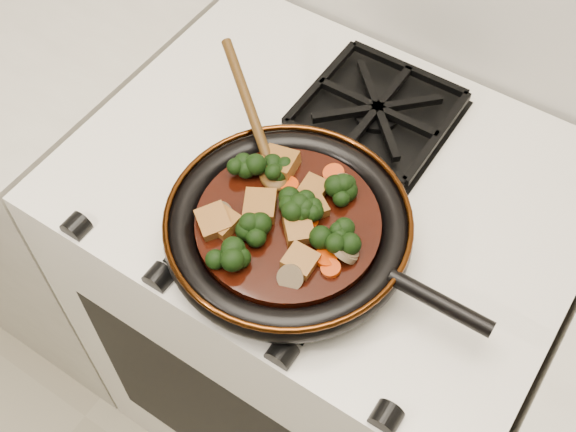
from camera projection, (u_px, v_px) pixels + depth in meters
The scene contains 35 objects.
stove at pixel (319, 314), 1.45m from camera, with size 0.76×0.60×0.90m, color silver.
burner_grate_front at pixel (278, 236), 1.00m from camera, with size 0.23×0.23×0.03m, color black, non-canonical shape.
burner_grate_back at pixel (377, 112), 1.13m from camera, with size 0.23×0.23×0.03m, color black, non-canonical shape.
skillet at pixel (289, 228), 0.97m from camera, with size 0.46×0.34×0.05m.
braising_sauce at pixel (288, 225), 0.97m from camera, with size 0.25×0.25×0.02m, color black.
tofu_cube_0 at pixel (300, 261), 0.92m from camera, with size 0.04×0.04×0.02m, color brown.
tofu_cube_1 at pixel (279, 164), 1.01m from camera, with size 0.04×0.05×0.02m, color brown.
tofu_cube_2 at pixel (260, 206), 0.96m from camera, with size 0.04×0.05×0.02m, color brown.
tofu_cube_3 at pixel (214, 222), 0.95m from camera, with size 0.04×0.04×0.02m, color brown.
tofu_cube_4 at pixel (223, 223), 0.95m from camera, with size 0.04×0.04×0.02m, color brown.
tofu_cube_5 at pixel (298, 229), 0.94m from camera, with size 0.04×0.04×0.02m, color brown.
tofu_cube_6 at pixel (311, 207), 0.97m from camera, with size 0.04×0.04×0.02m, color brown.
tofu_cube_7 at pixel (313, 191), 0.98m from camera, with size 0.04×0.03×0.02m, color brown.
broccoli_floret_0 at pixel (294, 208), 0.96m from camera, with size 0.06×0.06×0.05m, color black, non-canonical shape.
broccoli_floret_1 at pixel (258, 230), 0.94m from camera, with size 0.06×0.06×0.05m, color black, non-canonical shape.
broccoli_floret_2 at pixel (227, 260), 0.92m from camera, with size 0.06×0.06×0.05m, color black, non-canonical shape.
broccoli_floret_3 at pixel (297, 208), 0.96m from camera, with size 0.06×0.06×0.05m, color black, non-canonical shape.
broccoli_floret_4 at pixel (309, 209), 0.96m from camera, with size 0.06×0.06×0.06m, color black, non-canonical shape.
broccoli_floret_5 at pixel (333, 240), 0.93m from camera, with size 0.06×0.06×0.05m, color black, non-canonical shape.
broccoli_floret_6 at pixel (342, 191), 0.98m from camera, with size 0.06×0.06×0.05m, color black, non-canonical shape.
broccoli_floret_7 at pixel (274, 169), 1.00m from camera, with size 0.06×0.06×0.05m, color black, non-canonical shape.
broccoli_floret_8 at pixel (346, 240), 0.93m from camera, with size 0.06×0.06×0.05m, color black, non-canonical shape.
broccoli_floret_9 at pixel (245, 167), 1.00m from camera, with size 0.06×0.06×0.06m, color black, non-canonical shape.
carrot_coin_0 at pixel (334, 174), 1.00m from camera, with size 0.03×0.03×0.01m, color #BD3205.
carrot_coin_1 at pixel (331, 268), 0.91m from camera, with size 0.03×0.03×0.01m, color #BD3205.
carrot_coin_2 at pixel (289, 185), 0.99m from camera, with size 0.03×0.03×0.01m, color #BD3205.
carrot_coin_3 at pixel (326, 258), 0.92m from camera, with size 0.03×0.03×0.01m, color #BD3205.
carrot_coin_4 at pixel (298, 214), 0.96m from camera, with size 0.03×0.03×0.01m, color #BD3205.
carrot_coin_5 at pixel (308, 220), 0.96m from camera, with size 0.03×0.03×0.01m, color #BD3205.
mushroom_slice_0 at pixel (346, 251), 0.93m from camera, with size 0.03×0.03×0.01m, color brown.
mushroom_slice_1 at pixel (290, 277), 0.90m from camera, with size 0.03×0.03×0.01m, color brown.
mushroom_slice_2 at pixel (343, 187), 0.99m from camera, with size 0.04×0.04×0.01m, color brown.
mushroom_slice_3 at pixel (344, 253), 0.92m from camera, with size 0.04×0.04×0.01m, color brown.
mushroom_slice_4 at pixel (220, 215), 0.96m from camera, with size 0.04×0.04×0.01m, color brown.
wooden_spoon at pixel (260, 137), 1.02m from camera, with size 0.13×0.11×0.22m.
Camera 1 is at (0.31, 1.10, 1.75)m, focal length 45.00 mm.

